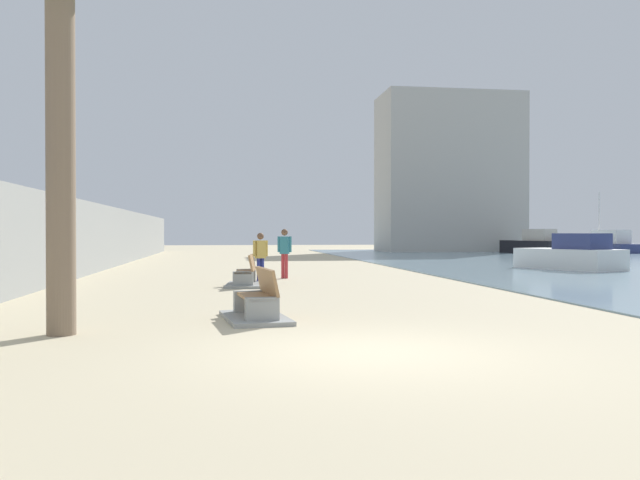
% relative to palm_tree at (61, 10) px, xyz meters
% --- Properties ---
extents(ground_plane, '(120.00, 120.00, 0.00)m').
position_rel_palm_tree_xyz_m(ground_plane, '(4.52, 15.77, -5.23)').
color(ground_plane, '#C6B793').
extents(seawall, '(0.80, 64.00, 2.87)m').
position_rel_palm_tree_xyz_m(seawall, '(-2.98, 15.77, -3.79)').
color(seawall, gray).
rests_on(seawall, ground).
extents(palm_tree, '(2.49, 2.65, 7.12)m').
position_rel_palm_tree_xyz_m(palm_tree, '(0.00, 0.00, 0.00)').
color(palm_tree, '#7A6651').
rests_on(palm_tree, ground).
extents(bench_near, '(1.36, 2.22, 0.98)m').
position_rel_palm_tree_xyz_m(bench_near, '(3.20, 1.35, -4.99)').
color(bench_near, gray).
rests_on(bench_near, ground).
extents(bench_far, '(1.30, 2.20, 0.98)m').
position_rel_palm_tree_xyz_m(bench_far, '(3.26, 9.21, -4.99)').
color(bench_far, gray).
rests_on(bench_far, ground).
extents(person_walking, '(0.49, 0.29, 1.78)m').
position_rel_palm_tree_xyz_m(person_walking, '(4.76, 12.39, -4.18)').
color(person_walking, '#B22D33').
rests_on(person_walking, ground).
extents(person_standing, '(0.50, 0.29, 1.65)m').
position_rel_palm_tree_xyz_m(person_standing, '(3.77, 10.26, -4.27)').
color(person_standing, navy).
rests_on(person_standing, ground).
extents(boat_outer, '(2.82, 6.15, 1.88)m').
position_rel_palm_tree_xyz_m(boat_outer, '(26.15, 36.08, -4.49)').
color(boat_outer, black).
rests_on(boat_outer, water_bay).
extents(boat_nearest, '(3.59, 4.94, 1.58)m').
position_rel_palm_tree_xyz_m(boat_nearest, '(17.68, 15.64, -4.59)').
color(boat_nearest, white).
rests_on(boat_nearest, water_bay).
extents(boat_far_left, '(2.20, 7.81, 5.02)m').
position_rel_palm_tree_xyz_m(boat_far_left, '(33.51, 38.41, -4.53)').
color(boat_far_left, navy).
rests_on(boat_far_left, water_bay).
extents(harbor_building, '(12.00, 6.00, 13.62)m').
position_rel_palm_tree_xyz_m(harbor_building, '(22.12, 43.77, 1.58)').
color(harbor_building, '#ADAAA3').
rests_on(harbor_building, ground).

